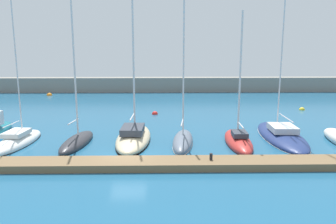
{
  "coord_description": "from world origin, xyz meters",
  "views": [
    {
      "loc": [
        2.4,
        -23.01,
        8.0
      ],
      "look_at": [
        2.93,
        4.1,
        2.57
      ],
      "focal_mm": 36.27,
      "sensor_mm": 36.0,
      "label": 1
    }
  ],
  "objects_px": {
    "sailboat_red_seventh": "(238,140)",
    "dock_bollard": "(211,157)",
    "mooring_buoy_yellow": "(302,110)",
    "sailboat_white_third": "(17,141)",
    "sailboat_navy_eighth": "(281,135)",
    "mooring_buoy_orange": "(49,95)",
    "sailboat_charcoal_fourth": "(77,140)",
    "mooring_buoy_red": "(155,114)",
    "sailboat_sand_fifth": "(134,137)",
    "sailboat_slate_sixth": "(183,141)"
  },
  "relations": [
    {
      "from": "sailboat_sand_fifth",
      "to": "sailboat_red_seventh",
      "type": "xyz_separation_m",
      "value": [
        8.6,
        -0.87,
        -0.08
      ]
    },
    {
      "from": "sailboat_slate_sixth",
      "to": "mooring_buoy_yellow",
      "type": "distance_m",
      "value": 21.25
    },
    {
      "from": "sailboat_charcoal_fourth",
      "to": "sailboat_red_seventh",
      "type": "xyz_separation_m",
      "value": [
        13.14,
        -0.14,
        -0.05
      ]
    },
    {
      "from": "sailboat_white_third",
      "to": "sailboat_slate_sixth",
      "type": "relative_size",
      "value": 1.1
    },
    {
      "from": "mooring_buoy_yellow",
      "to": "mooring_buoy_orange",
      "type": "bearing_deg",
      "value": 160.07
    },
    {
      "from": "mooring_buoy_yellow",
      "to": "sailboat_white_third",
      "type": "bearing_deg",
      "value": -154.07
    },
    {
      "from": "mooring_buoy_yellow",
      "to": "mooring_buoy_orange",
      "type": "height_order",
      "value": "mooring_buoy_orange"
    },
    {
      "from": "mooring_buoy_yellow",
      "to": "dock_bollard",
      "type": "distance_m",
      "value": 24.25
    },
    {
      "from": "sailboat_white_third",
      "to": "dock_bollard",
      "type": "height_order",
      "value": "sailboat_white_third"
    },
    {
      "from": "sailboat_navy_eighth",
      "to": "mooring_buoy_orange",
      "type": "bearing_deg",
      "value": 50.12
    },
    {
      "from": "sailboat_charcoal_fourth",
      "to": "sailboat_navy_eighth",
      "type": "xyz_separation_m",
      "value": [
        17.31,
        1.61,
        -0.12
      ]
    },
    {
      "from": "mooring_buoy_red",
      "to": "sailboat_white_third",
      "type": "bearing_deg",
      "value": -132.55
    },
    {
      "from": "sailboat_white_third",
      "to": "mooring_buoy_orange",
      "type": "distance_m",
      "value": 27.66
    },
    {
      "from": "sailboat_sand_fifth",
      "to": "mooring_buoy_orange",
      "type": "distance_m",
      "value": 30.55
    },
    {
      "from": "sailboat_red_seventh",
      "to": "dock_bollard",
      "type": "distance_m",
      "value": 6.06
    },
    {
      "from": "sailboat_sand_fifth",
      "to": "dock_bollard",
      "type": "xyz_separation_m",
      "value": [
        5.61,
        -6.13,
        0.34
      ]
    },
    {
      "from": "mooring_buoy_yellow",
      "to": "dock_bollard",
      "type": "height_order",
      "value": "dock_bollard"
    },
    {
      "from": "sailboat_slate_sixth",
      "to": "sailboat_navy_eighth",
      "type": "height_order",
      "value": "sailboat_navy_eighth"
    },
    {
      "from": "sailboat_red_seventh",
      "to": "sailboat_charcoal_fourth",
      "type": "bearing_deg",
      "value": 91.42
    },
    {
      "from": "sailboat_slate_sixth",
      "to": "mooring_buoy_orange",
      "type": "bearing_deg",
      "value": 42.9
    },
    {
      "from": "sailboat_charcoal_fourth",
      "to": "sailboat_red_seventh",
      "type": "distance_m",
      "value": 13.14
    },
    {
      "from": "mooring_buoy_red",
      "to": "mooring_buoy_yellow",
      "type": "bearing_deg",
      "value": 7.03
    },
    {
      "from": "sailboat_white_third",
      "to": "sailboat_navy_eighth",
      "type": "height_order",
      "value": "sailboat_navy_eighth"
    },
    {
      "from": "sailboat_charcoal_fourth",
      "to": "sailboat_red_seventh",
      "type": "bearing_deg",
      "value": -83.96
    },
    {
      "from": "sailboat_red_seventh",
      "to": "mooring_buoy_orange",
      "type": "relative_size",
      "value": 12.92
    },
    {
      "from": "sailboat_sand_fifth",
      "to": "sailboat_slate_sixth",
      "type": "distance_m",
      "value": 4.15
    },
    {
      "from": "sailboat_slate_sixth",
      "to": "mooring_buoy_yellow",
      "type": "xyz_separation_m",
      "value": [
        15.7,
        14.32,
        -0.28
      ]
    },
    {
      "from": "sailboat_slate_sixth",
      "to": "dock_bollard",
      "type": "distance_m",
      "value": 5.58
    },
    {
      "from": "sailboat_charcoal_fourth",
      "to": "sailboat_navy_eighth",
      "type": "height_order",
      "value": "sailboat_navy_eighth"
    },
    {
      "from": "sailboat_sand_fifth",
      "to": "sailboat_slate_sixth",
      "type": "xyz_separation_m",
      "value": [
        4.08,
        -0.78,
        -0.09
      ]
    },
    {
      "from": "dock_bollard",
      "to": "mooring_buoy_orange",
      "type": "bearing_deg",
      "value": 123.04
    },
    {
      "from": "sailboat_navy_eighth",
      "to": "sailboat_sand_fifth",
      "type": "bearing_deg",
      "value": 96.05
    },
    {
      "from": "sailboat_navy_eighth",
      "to": "dock_bollard",
      "type": "height_order",
      "value": "sailboat_navy_eighth"
    },
    {
      "from": "dock_bollard",
      "to": "mooring_buoy_red",
      "type": "bearing_deg",
      "value": 103.07
    },
    {
      "from": "sailboat_navy_eighth",
      "to": "mooring_buoy_yellow",
      "type": "bearing_deg",
      "value": -26.85
    },
    {
      "from": "sailboat_white_third",
      "to": "dock_bollard",
      "type": "xyz_separation_m",
      "value": [
        15.0,
        -5.48,
        0.46
      ]
    },
    {
      "from": "dock_bollard",
      "to": "sailboat_charcoal_fourth",
      "type": "bearing_deg",
      "value": 152.0
    },
    {
      "from": "sailboat_navy_eighth",
      "to": "mooring_buoy_red",
      "type": "bearing_deg",
      "value": 49.22
    },
    {
      "from": "sailboat_sand_fifth",
      "to": "mooring_buoy_red",
      "type": "height_order",
      "value": "sailboat_sand_fifth"
    },
    {
      "from": "sailboat_red_seventh",
      "to": "mooring_buoy_yellow",
      "type": "xyz_separation_m",
      "value": [
        11.18,
        14.41,
        -0.3
      ]
    },
    {
      "from": "sailboat_navy_eighth",
      "to": "mooring_buoy_red",
      "type": "distance_m",
      "value": 15.3
    },
    {
      "from": "sailboat_white_third",
      "to": "sailboat_charcoal_fourth",
      "type": "xyz_separation_m",
      "value": [
        4.85,
        -0.09,
        0.1
      ]
    },
    {
      "from": "mooring_buoy_yellow",
      "to": "mooring_buoy_red",
      "type": "height_order",
      "value": "mooring_buoy_red"
    },
    {
      "from": "sailboat_charcoal_fourth",
      "to": "sailboat_sand_fifth",
      "type": "bearing_deg",
      "value": -74.17
    },
    {
      "from": "sailboat_charcoal_fourth",
      "to": "dock_bollard",
      "type": "xyz_separation_m",
      "value": [
        10.15,
        -5.4,
        0.37
      ]
    },
    {
      "from": "sailboat_slate_sixth",
      "to": "mooring_buoy_orange",
      "type": "xyz_separation_m",
      "value": [
        -19.57,
        27.1,
        -0.28
      ]
    },
    {
      "from": "mooring_buoy_yellow",
      "to": "sailboat_sand_fifth",
      "type": "bearing_deg",
      "value": -145.61
    },
    {
      "from": "sailboat_sand_fifth",
      "to": "sailboat_navy_eighth",
      "type": "bearing_deg",
      "value": -83.86
    },
    {
      "from": "mooring_buoy_orange",
      "to": "dock_bollard",
      "type": "relative_size",
      "value": 1.93
    },
    {
      "from": "sailboat_charcoal_fourth",
      "to": "mooring_buoy_orange",
      "type": "distance_m",
      "value": 29.2
    }
  ]
}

